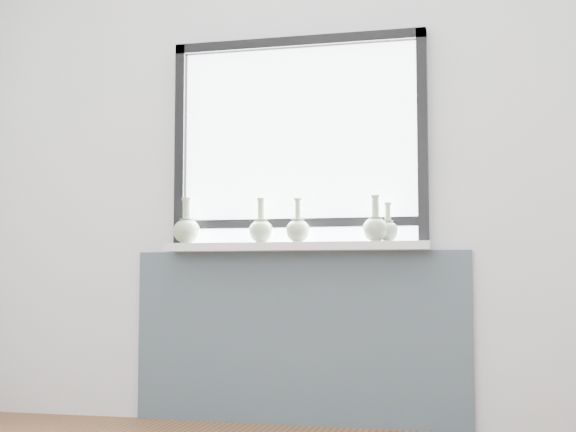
% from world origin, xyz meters
% --- Properties ---
extents(back_wall, '(3.60, 0.02, 2.60)m').
position_xyz_m(back_wall, '(0.00, 1.81, 1.30)').
color(back_wall, silver).
rests_on(back_wall, ground).
extents(apron_panel, '(1.70, 0.03, 0.86)m').
position_xyz_m(apron_panel, '(0.00, 1.78, 0.43)').
color(apron_panel, '#44515E').
rests_on(apron_panel, ground).
extents(windowsill, '(1.32, 0.18, 0.04)m').
position_xyz_m(windowsill, '(0.00, 1.71, 0.88)').
color(windowsill, white).
rests_on(windowsill, apron_panel).
extents(window, '(1.30, 0.06, 1.05)m').
position_xyz_m(window, '(0.00, 1.77, 1.44)').
color(window, black).
rests_on(window, windowsill).
extents(vase_a, '(0.14, 0.14, 0.23)m').
position_xyz_m(vase_a, '(-0.56, 1.68, 0.97)').
color(vase_a, '#9AB28D').
rests_on(vase_a, windowsill).
extents(vase_b, '(0.12, 0.12, 0.22)m').
position_xyz_m(vase_b, '(-0.17, 1.70, 0.97)').
color(vase_b, '#9AB28D').
rests_on(vase_b, windowsill).
extents(vase_c, '(0.12, 0.12, 0.22)m').
position_xyz_m(vase_c, '(0.02, 1.68, 0.97)').
color(vase_c, '#9AB28D').
rests_on(vase_c, windowsill).
extents(vase_d, '(0.13, 0.13, 0.22)m').
position_xyz_m(vase_d, '(0.40, 1.68, 0.97)').
color(vase_d, '#9AB28D').
rests_on(vase_d, windowsill).
extents(vase_e, '(0.11, 0.11, 0.19)m').
position_xyz_m(vase_e, '(0.46, 1.72, 0.96)').
color(vase_e, '#9AB28D').
rests_on(vase_e, windowsill).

